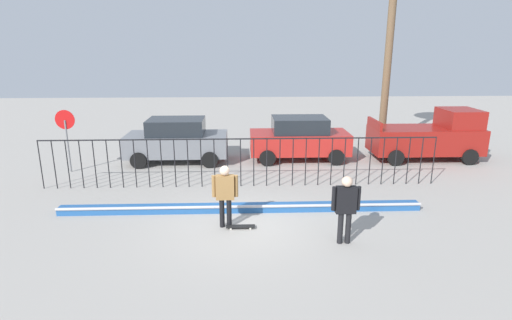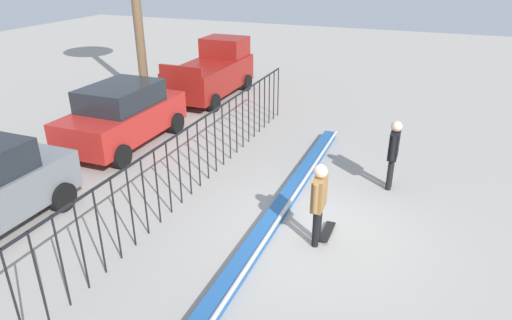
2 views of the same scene
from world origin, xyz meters
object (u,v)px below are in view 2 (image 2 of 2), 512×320
at_px(camera_operator, 394,149).
at_px(parked_car_red, 123,115).
at_px(pickup_truck, 213,72).
at_px(skateboarder, 319,198).
at_px(skateboard, 327,232).

xyz_separation_m(camera_operator, parked_car_red, (-0.04, 8.00, -0.11)).
relative_size(camera_operator, pickup_truck, 0.38).
bearing_deg(camera_operator, pickup_truck, -74.46).
xyz_separation_m(skateboarder, parked_car_red, (3.02, 6.90, -0.10)).
bearing_deg(parked_car_red, pickup_truck, -1.48).
relative_size(skateboarder, pickup_truck, 0.38).
relative_size(skateboarder, skateboard, 2.23).
xyz_separation_m(parked_car_red, pickup_truck, (5.79, -0.16, 0.06)).
height_order(skateboarder, parked_car_red, parked_car_red).
relative_size(skateboard, camera_operator, 0.44).
bearing_deg(pickup_truck, skateboard, -138.01).
xyz_separation_m(skateboarder, camera_operator, (3.06, -1.10, 0.01)).
relative_size(skateboard, parked_car_red, 0.19).
distance_m(parked_car_red, pickup_truck, 5.79).
distance_m(skateboarder, parked_car_red, 7.54).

